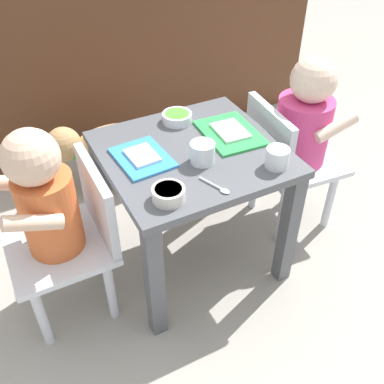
% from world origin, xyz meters
% --- Properties ---
extents(ground_plane, '(7.00, 7.00, 0.00)m').
position_xyz_m(ground_plane, '(0.00, 0.00, 0.00)').
color(ground_plane, '#9E998E').
extents(kitchen_cabinet_back, '(2.05, 0.38, 0.89)m').
position_xyz_m(kitchen_cabinet_back, '(0.00, 0.97, 0.44)').
color(kitchen_cabinet_back, '#56331E').
rests_on(kitchen_cabinet_back, ground).
extents(dining_table, '(0.51, 0.48, 0.44)m').
position_xyz_m(dining_table, '(0.00, 0.00, 0.35)').
color(dining_table, '#515459').
rests_on(dining_table, ground).
extents(seated_child_left, '(0.28, 0.28, 0.63)m').
position_xyz_m(seated_child_left, '(-0.41, -0.01, 0.40)').
color(seated_child_left, silver).
rests_on(seated_child_left, ground).
extents(seated_child_right, '(0.30, 0.30, 0.63)m').
position_xyz_m(seated_child_right, '(0.41, 0.02, 0.40)').
color(seated_child_right, silver).
rests_on(seated_child_right, ground).
extents(dog, '(0.45, 0.21, 0.30)m').
position_xyz_m(dog, '(-0.12, 0.51, 0.19)').
color(dog, tan).
rests_on(dog, ground).
extents(food_tray_left, '(0.15, 0.19, 0.02)m').
position_xyz_m(food_tray_left, '(-0.14, 0.03, 0.45)').
color(food_tray_left, '#388CD8').
rests_on(food_tray_left, dining_table).
extents(food_tray_right, '(0.17, 0.22, 0.02)m').
position_xyz_m(food_tray_right, '(0.14, 0.03, 0.45)').
color(food_tray_right, green).
rests_on(food_tray_right, dining_table).
extents(water_cup_left, '(0.07, 0.07, 0.06)m').
position_xyz_m(water_cup_left, '(-0.00, -0.06, 0.47)').
color(water_cup_left, white).
rests_on(water_cup_left, dining_table).
extents(water_cup_right, '(0.06, 0.06, 0.06)m').
position_xyz_m(water_cup_right, '(0.17, -0.17, 0.47)').
color(water_cup_right, white).
rests_on(water_cup_right, dining_table).
extents(veggie_bowl_near, '(0.09, 0.09, 0.03)m').
position_xyz_m(veggie_bowl_near, '(0.03, 0.16, 0.46)').
color(veggie_bowl_near, white).
rests_on(veggie_bowl_near, dining_table).
extents(cereal_bowl_right_side, '(0.08, 0.08, 0.04)m').
position_xyz_m(cereal_bowl_right_side, '(-0.15, -0.17, 0.46)').
color(cereal_bowl_right_side, silver).
rests_on(cereal_bowl_right_side, dining_table).
extents(spoon_by_left_tray, '(0.05, 0.10, 0.01)m').
position_xyz_m(spoon_by_left_tray, '(-0.02, -0.18, 0.45)').
color(spoon_by_left_tray, silver).
rests_on(spoon_by_left_tray, dining_table).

